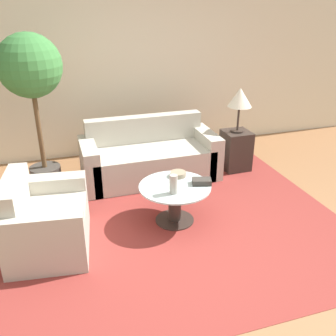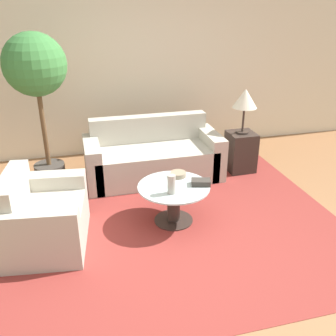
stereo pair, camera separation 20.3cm
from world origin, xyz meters
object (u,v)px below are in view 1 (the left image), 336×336
coffee_table (175,199)px  bowl (178,174)px  potted_plant (31,79)px  armchair (43,223)px  book_stack (202,181)px  sofa_main (149,158)px  vase (174,184)px  table_lamp (240,98)px

coffee_table → bowl: size_ratio=4.41×
potted_plant → bowl: potted_plant is taller
armchair → book_stack: 1.71m
potted_plant → sofa_main: bearing=-2.0°
armchair → vase: armchair is taller
armchair → table_lamp: table_lamp is taller
sofa_main → book_stack: 1.31m
coffee_table → bowl: bearing=62.6°
potted_plant → bowl: size_ratio=10.98×
table_lamp → potted_plant: 2.70m
table_lamp → potted_plant: potted_plant is taller
armchair → bowl: 1.55m
sofa_main → potted_plant: bearing=178.0°
coffee_table → potted_plant: (-1.36, 1.27, 1.16)m
coffee_table → potted_plant: size_ratio=0.40×
sofa_main → book_stack: bearing=-78.2°
sofa_main → coffee_table: sofa_main is taller
bowl → book_stack: size_ratio=0.77×
sofa_main → coffee_table: size_ratio=2.33×
vase → coffee_table: bearing=66.3°
table_lamp → vase: 1.92m
armchair → table_lamp: bearing=-59.4°
coffee_table → book_stack: bearing=-8.8°
coffee_table → vase: bearing=-113.7°
sofa_main → armchair: bearing=-137.9°
table_lamp → book_stack: 1.63m
bowl → potted_plant: bearing=144.3°
book_stack → armchair: bearing=-162.8°
sofa_main → vase: 1.41m
sofa_main → coffee_table: bearing=-91.4°
vase → book_stack: (0.36, 0.11, -0.07)m
sofa_main → book_stack: sofa_main is taller
coffee_table → book_stack: 0.35m
potted_plant → bowl: bearing=-35.7°
sofa_main → vase: bearing=-94.1°
armchair → table_lamp: size_ratio=1.71×
potted_plant → vase: bearing=-47.9°
armchair → book_stack: (1.69, 0.02, 0.19)m
armchair → book_stack: size_ratio=4.58×
vase → book_stack: size_ratio=0.90×
potted_plant → bowl: 2.05m
sofa_main → table_lamp: 1.49m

